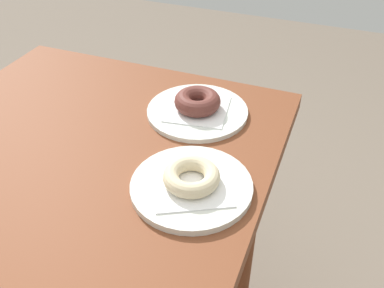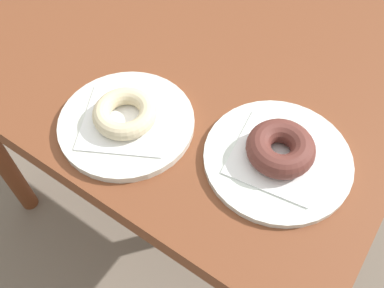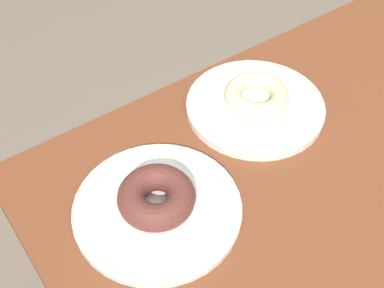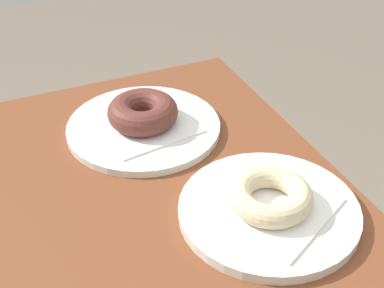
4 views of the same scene
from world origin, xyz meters
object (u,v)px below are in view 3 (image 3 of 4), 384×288
donut_sugar_ring (256,96)px  plate_chocolate_ring (157,209)px  donut_chocolate_ring (156,197)px  plate_sugar_ring (255,107)px

donut_sugar_ring → plate_chocolate_ring: (0.24, 0.08, -0.03)m
donut_sugar_ring → plate_chocolate_ring: size_ratio=0.45×
plate_chocolate_ring → donut_chocolate_ring: donut_chocolate_ring is taller
plate_sugar_ring → donut_chocolate_ring: donut_chocolate_ring is taller
plate_sugar_ring → plate_chocolate_ring: (0.24, 0.08, -0.00)m
plate_sugar_ring → plate_chocolate_ring: size_ratio=0.97×
plate_chocolate_ring → donut_chocolate_ring: size_ratio=2.20×
donut_sugar_ring → plate_sugar_ring: bearing=0.0°
plate_sugar_ring → plate_chocolate_ring: 0.26m
plate_chocolate_ring → donut_chocolate_ring: 0.03m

